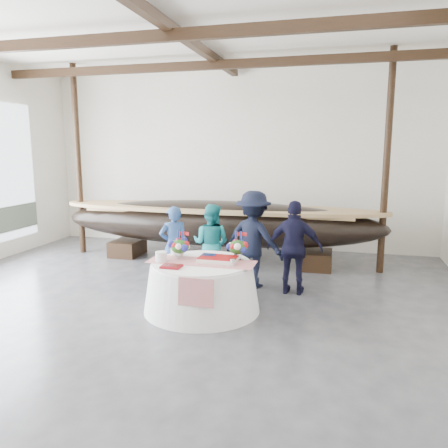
# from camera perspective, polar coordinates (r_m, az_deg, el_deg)

# --- Properties ---
(floor) EXTENTS (10.00, 12.00, 0.01)m
(floor) POSITION_cam_1_polar(r_m,az_deg,el_deg) (6.24, -11.63, -14.70)
(floor) COLOR #3D3D42
(floor) RESTS_ON ground
(wall_back) EXTENTS (10.00, 0.02, 4.50)m
(wall_back) POSITION_cam_1_polar(r_m,az_deg,el_deg) (11.36, 1.55, 8.33)
(wall_back) COLOR silver
(wall_back) RESTS_ON ground
(pavilion_structure) EXTENTS (9.80, 11.76, 4.50)m
(pavilion_structure) POSITION_cam_1_polar(r_m,az_deg,el_deg) (6.51, -9.81, 22.44)
(pavilion_structure) COLOR black
(pavilion_structure) RESTS_ON ground
(longboat_display) EXTENTS (7.46, 1.49, 1.40)m
(longboat_display) POSITION_cam_1_polar(r_m,az_deg,el_deg) (9.86, -0.99, 0.14)
(longboat_display) COLOR black
(longboat_display) RESTS_ON ground
(banquet_table) EXTENTS (1.85, 1.85, 0.79)m
(banquet_table) POSITION_cam_1_polar(r_m,az_deg,el_deg) (7.05, -2.91, -8.10)
(banquet_table) COLOR white
(banquet_table) RESTS_ON ground
(tabletop_items) EXTENTS (1.71, 1.00, 0.40)m
(tabletop_items) POSITION_cam_1_polar(r_m,az_deg,el_deg) (7.04, -2.50, -3.50)
(tabletop_items) COLOR #B61219
(tabletop_items) RESTS_ON banquet_table
(guest_woman_blue) EXTENTS (0.66, 0.60, 1.50)m
(guest_woman_blue) POSITION_cam_1_polar(r_m,az_deg,el_deg) (8.32, -6.57, -2.79)
(guest_woman_blue) COLOR navy
(guest_woman_blue) RESTS_ON ground
(guest_woman_teal) EXTENTS (0.80, 0.65, 1.53)m
(guest_woman_teal) POSITION_cam_1_polar(r_m,az_deg,el_deg) (8.36, -1.70, -2.58)
(guest_woman_teal) COLOR teal
(guest_woman_teal) RESTS_ON ground
(guest_man_left) EXTENTS (1.31, 0.97, 1.80)m
(guest_man_left) POSITION_cam_1_polar(r_m,az_deg,el_deg) (8.08, 3.86, -2.03)
(guest_man_left) COLOR black
(guest_man_left) RESTS_ON ground
(guest_man_right) EXTENTS (1.00, 0.45, 1.67)m
(guest_man_right) POSITION_cam_1_polar(r_m,az_deg,el_deg) (7.80, 9.20, -3.09)
(guest_man_right) COLOR black
(guest_man_right) RESTS_ON ground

